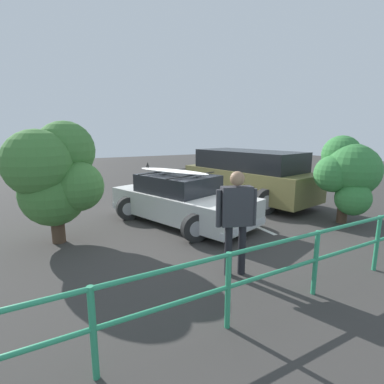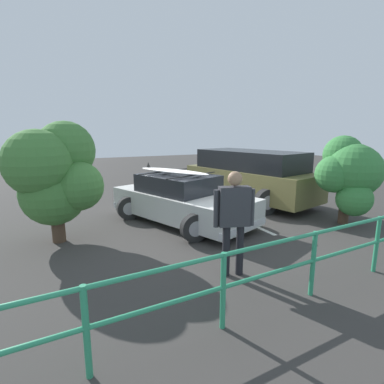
{
  "view_description": "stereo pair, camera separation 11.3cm",
  "coord_description": "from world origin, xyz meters",
  "px_view_note": "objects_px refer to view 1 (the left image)",
  "views": [
    {
      "loc": [
        3.67,
        7.07,
        2.45
      ],
      "look_at": [
        0.3,
        0.5,
        0.95
      ],
      "focal_mm": 28.0,
      "sensor_mm": 36.0,
      "label": 1
    },
    {
      "loc": [
        3.56,
        7.12,
        2.45
      ],
      "look_at": [
        0.3,
        0.5,
        0.95
      ],
      "focal_mm": 28.0,
      "sensor_mm": 36.0,
      "label": 2
    }
  ],
  "objects_px": {
    "suv_car": "(248,175)",
    "bush_near_right": "(349,171)",
    "bush_near_left": "(55,173)",
    "person_bystander": "(236,214)",
    "sedan_car": "(181,200)"
  },
  "relations": [
    {
      "from": "person_bystander",
      "to": "suv_car",
      "type": "bearing_deg",
      "value": -129.5
    },
    {
      "from": "sedan_car",
      "to": "bush_near_right",
      "type": "bearing_deg",
      "value": 151.36
    },
    {
      "from": "sedan_car",
      "to": "suv_car",
      "type": "bearing_deg",
      "value": -159.86
    },
    {
      "from": "suv_car",
      "to": "person_bystander",
      "type": "bearing_deg",
      "value": 50.5
    },
    {
      "from": "bush_near_left",
      "to": "bush_near_right",
      "type": "relative_size",
      "value": 1.14
    },
    {
      "from": "suv_car",
      "to": "bush_near_right",
      "type": "height_order",
      "value": "bush_near_right"
    },
    {
      "from": "person_bystander",
      "to": "bush_near_right",
      "type": "height_order",
      "value": "bush_near_right"
    },
    {
      "from": "sedan_car",
      "to": "suv_car",
      "type": "xyz_separation_m",
      "value": [
        -3.13,
        -1.15,
        0.31
      ]
    },
    {
      "from": "bush_near_left",
      "to": "person_bystander",
      "type": "bearing_deg",
      "value": 129.79
    },
    {
      "from": "suv_car",
      "to": "bush_near_right",
      "type": "xyz_separation_m",
      "value": [
        -0.77,
        3.28,
        0.5
      ]
    },
    {
      "from": "suv_car",
      "to": "bush_near_left",
      "type": "relative_size",
      "value": 1.91
    },
    {
      "from": "suv_car",
      "to": "bush_near_left",
      "type": "height_order",
      "value": "bush_near_left"
    },
    {
      "from": "bush_near_left",
      "to": "bush_near_right",
      "type": "distance_m",
      "value": 7.24
    },
    {
      "from": "sedan_car",
      "to": "person_bystander",
      "type": "bearing_deg",
      "value": 81.49
    },
    {
      "from": "bush_near_left",
      "to": "suv_car",
      "type": "bearing_deg",
      "value": -168.17
    }
  ]
}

